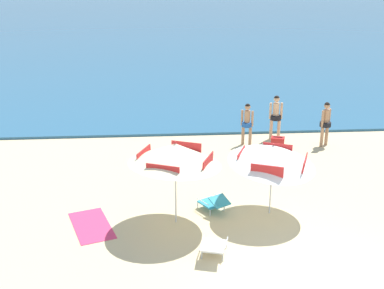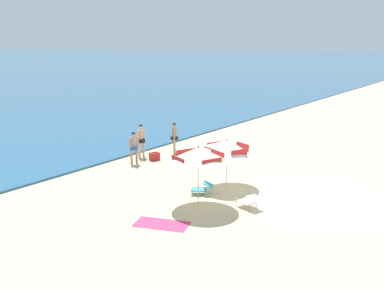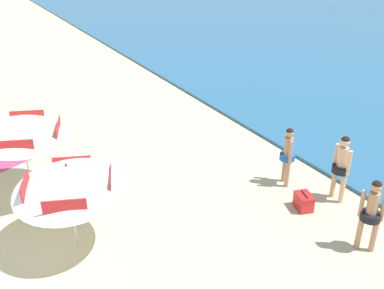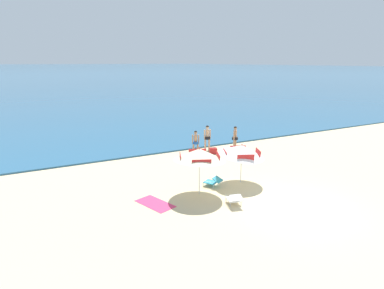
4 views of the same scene
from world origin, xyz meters
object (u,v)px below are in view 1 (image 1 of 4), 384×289
Objects in this scene: lounge_chair_under_umbrella at (214,246)px; person_standing_beside at (326,121)px; person_standing_near_shore at (276,114)px; beach_towel at (92,225)px; beach_umbrella_striped_main at (175,154)px; beach_umbrella_striped_second at (273,155)px; lounge_chair_beside_umbrella at (214,202)px; person_wading_in at (247,121)px; cooler_box at (278,142)px.

person_standing_beside is (5.06, 7.25, 0.70)m from lounge_chair_under_umbrella.
person_standing_near_shore is 9.18m from beach_towel.
person_standing_beside is (5.85, 5.55, -0.94)m from beach_umbrella_striped_main.
beach_umbrella_striped_second is at bearing -104.57° from person_standing_near_shore.
beach_umbrella_striped_second is 3.24× the size of lounge_chair_beside_umbrella.
lounge_chair_under_umbrella is at bearing -105.81° from person_wading_in.
person_wading_in is at bearing 173.57° from person_standing_beside.
person_standing_near_shore is (1.60, 6.17, -0.70)m from beach_umbrella_striped_second.
person_wading_in reaches higher than lounge_chair_beside_umbrella.
beach_umbrella_striped_second is 5.10m from beach_towel.
beach_umbrella_striped_second is 2.10m from lounge_chair_beside_umbrella.
lounge_chair_beside_umbrella is 6.97m from person_standing_beside.
beach_towel is (-6.27, -5.52, -0.20)m from cooler_box.
lounge_chair_under_umbrella is 8.87m from person_standing_beside.
person_standing_near_shore is at bearing 82.99° from cooler_box.
person_wading_in is 1.39m from cooler_box.
person_standing_beside is 1.05× the size of person_wading_in.
person_standing_near_shore is at bearing 57.17° from beach_umbrella_striped_main.
lounge_chair_beside_umbrella reaches higher than cooler_box.
lounge_chair_beside_umbrella is at bearing 83.05° from lounge_chair_under_umbrella.
cooler_box is at bearing -97.01° from person_standing_near_shore.
beach_umbrella_striped_main is at bearing -122.83° from person_standing_near_shore.
lounge_chair_under_umbrella reaches higher than beach_towel.
beach_umbrella_striped_main is at bearing 0.90° from beach_towel.
person_wading_in is at bearing 86.25° from beach_umbrella_striped_second.
beach_umbrella_striped_main is 2.93m from beach_towel.
person_wading_in is 0.90× the size of beach_towel.
person_wading_in reaches higher than cooler_box.
cooler_box is (1.12, -0.39, -0.73)m from person_wading_in.
lounge_chair_beside_umbrella is 5.70m from person_wading_in.
beach_umbrella_striped_main is 2.61m from beach_umbrella_striped_second.
person_wading_in is at bearing 48.91° from beach_towel.
person_standing_near_shore is (3.39, 8.19, 0.74)m from lounge_chair_under_umbrella.
person_standing_near_shore is 0.97× the size of beach_towel.
cooler_box is at bearing -19.37° from person_wading_in.
lounge_chair_beside_umbrella is 0.60× the size of person_standing_beside.
person_standing_beside is at bearing -29.20° from person_standing_near_shore.
person_standing_near_shore is at bearing 26.08° from person_wading_in.
lounge_chair_beside_umbrella is 1.76× the size of cooler_box.
beach_towel is at bearing -145.31° from person_standing_beside.
person_wading_in is (-1.24, -0.61, -0.08)m from person_standing_near_shore.
cooler_box is at bearing 41.35° from beach_towel.
person_standing_beside is 1.96m from cooler_box.
person_wading_in is (2.94, 5.87, -0.99)m from beach_umbrella_striped_main.
beach_towel is (-2.21, -0.03, -1.92)m from beach_umbrella_striped_main.
beach_umbrella_striped_main reaches higher than lounge_chair_beside_umbrella.
beach_umbrella_striped_second is 6.22m from person_standing_beside.
beach_umbrella_striped_main is 1.91× the size of person_standing_near_shore.
beach_towel is (-5.15, -5.91, -0.93)m from person_wading_in.
lounge_chair_under_umbrella is 0.55× the size of person_standing_near_shore.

